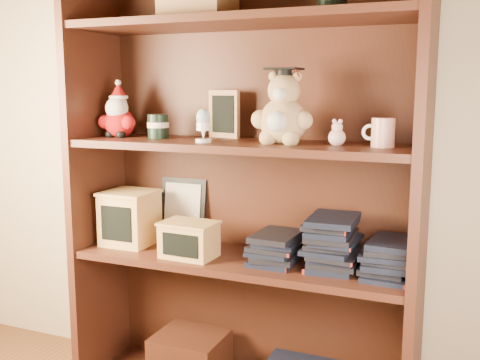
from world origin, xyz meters
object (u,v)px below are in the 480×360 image
(bookcase, at_px, (245,189))
(treats_box, at_px, (130,217))
(teacher_mug, at_px, (382,133))
(grad_teddy_bear, at_px, (283,114))

(bookcase, distance_m, treats_box, 0.46)
(teacher_mug, height_order, treats_box, teacher_mug)
(bookcase, xyz_separation_m, teacher_mug, (0.47, -0.05, 0.22))
(grad_teddy_bear, height_order, treats_box, grad_teddy_bear)
(teacher_mug, bearing_deg, treats_box, -179.95)
(treats_box, bearing_deg, grad_teddy_bear, -0.64)
(bookcase, xyz_separation_m, grad_teddy_bear, (0.15, -0.06, 0.27))
(bookcase, xyz_separation_m, treats_box, (-0.44, -0.05, -0.13))
(grad_teddy_bear, bearing_deg, treats_box, 179.36)
(bookcase, height_order, teacher_mug, bookcase)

